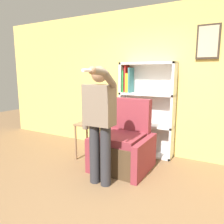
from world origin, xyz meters
TOP-DOWN VIEW (x-y plane):
  - ground_plane at (0.00, 0.00)m, footprint 14.00×14.00m
  - wall_back at (0.01, 2.03)m, footprint 8.00×0.11m
  - bookcase at (-0.28, 1.87)m, footprint 1.05×0.28m
  - armchair at (-0.28, 1.10)m, footprint 0.89×0.86m
  - person_standing at (-0.33, 0.42)m, footprint 0.55×0.78m
  - side_table at (-1.01, 1.14)m, footprint 0.41×0.41m
  - table_lamp at (-1.01, 1.14)m, footprint 0.24×0.24m

SIDE VIEW (x-z plane):
  - ground_plane at x=0.00m, z-range 0.00..0.00m
  - armchair at x=-0.28m, z-range -0.21..0.94m
  - side_table at x=-1.01m, z-range 0.20..0.88m
  - bookcase at x=-0.28m, z-range -0.05..1.73m
  - person_standing at x=-0.33m, z-range 0.12..1.79m
  - table_lamp at x=-1.01m, z-range 0.79..1.26m
  - wall_back at x=0.01m, z-range 0.00..2.80m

